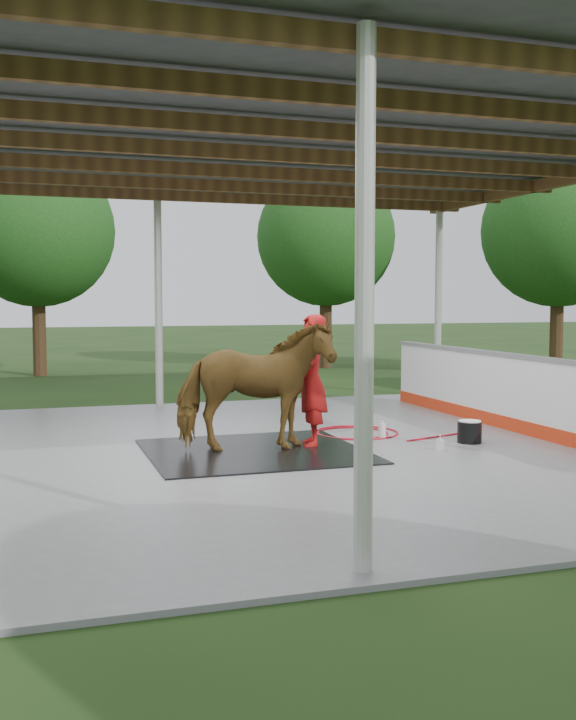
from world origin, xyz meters
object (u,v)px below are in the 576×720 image
object	(u,v)px
horse	(255,386)
wash_bucket	(470,431)
dasher_board	(527,397)
handler	(311,381)

from	to	relation	value
horse	wash_bucket	bearing A→B (deg)	-88.53
dasher_board	wash_bucket	xyz separation A→B (m)	(-1.16, -0.38, -0.39)
dasher_board	wash_bucket	distance (m)	1.28
handler	wash_bucket	size ratio (longest dim) A/B	5.33
dasher_board	handler	xyz separation A→B (m)	(-3.30, 0.06, 0.34)
dasher_board	handler	size ratio (longest dim) A/B	4.56
horse	dasher_board	bearing A→B (deg)	-81.83
wash_bucket	horse	bearing A→B (deg)	174.97
horse	handler	world-z (taller)	handler
horse	wash_bucket	distance (m)	3.06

